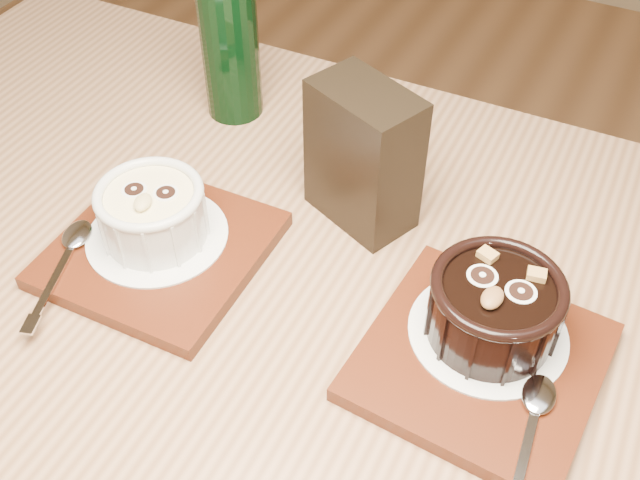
{
  "coord_description": "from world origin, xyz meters",
  "views": [
    {
      "loc": [
        0.05,
        -0.07,
        1.25
      ],
      "look_at": [
        -0.15,
        0.31,
        0.81
      ],
      "focal_mm": 42.0,
      "sensor_mm": 36.0,
      "label": 1
    }
  ],
  "objects_px": {
    "green_bottle": "(229,39)",
    "tray_right": "(480,361)",
    "table": "(289,396)",
    "ramekin_white": "(152,211)",
    "condiment_stand": "(363,156)",
    "tray_left": "(161,250)",
    "ramekin_dark": "(495,306)"
  },
  "relations": [
    {
      "from": "condiment_stand",
      "to": "green_bottle",
      "type": "relative_size",
      "value": 0.6
    },
    {
      "from": "table",
      "to": "ramekin_white",
      "type": "relative_size",
      "value": 12.51
    },
    {
      "from": "ramekin_white",
      "to": "ramekin_dark",
      "type": "relative_size",
      "value": 0.92
    },
    {
      "from": "ramekin_white",
      "to": "condiment_stand",
      "type": "height_order",
      "value": "condiment_stand"
    },
    {
      "from": "green_bottle",
      "to": "tray_left",
      "type": "bearing_deg",
      "value": -75.11
    },
    {
      "from": "table",
      "to": "condiment_stand",
      "type": "distance_m",
      "value": 0.23
    },
    {
      "from": "tray_right",
      "to": "condiment_stand",
      "type": "bearing_deg",
      "value": 143.15
    },
    {
      "from": "table",
      "to": "ramekin_white",
      "type": "height_order",
      "value": "ramekin_white"
    },
    {
      "from": "table",
      "to": "tray_right",
      "type": "height_order",
      "value": "tray_right"
    },
    {
      "from": "tray_right",
      "to": "green_bottle",
      "type": "bearing_deg",
      "value": 149.55
    },
    {
      "from": "table",
      "to": "green_bottle",
      "type": "relative_size",
      "value": 5.23
    },
    {
      "from": "green_bottle",
      "to": "tray_right",
      "type": "bearing_deg",
      "value": -30.45
    },
    {
      "from": "tray_left",
      "to": "table",
      "type": "bearing_deg",
      "value": -11.0
    },
    {
      "from": "tray_left",
      "to": "tray_right",
      "type": "relative_size",
      "value": 1.0
    },
    {
      "from": "ramekin_white",
      "to": "condiment_stand",
      "type": "distance_m",
      "value": 0.2
    },
    {
      "from": "ramekin_dark",
      "to": "green_bottle",
      "type": "xyz_separation_m",
      "value": [
        -0.36,
        0.19,
        0.04
      ]
    },
    {
      "from": "table",
      "to": "ramekin_white",
      "type": "xyz_separation_m",
      "value": [
        -0.16,
        0.04,
        0.14
      ]
    },
    {
      "from": "ramekin_white",
      "to": "ramekin_dark",
      "type": "bearing_deg",
      "value": -12.82
    },
    {
      "from": "tray_left",
      "to": "green_bottle",
      "type": "height_order",
      "value": "green_bottle"
    },
    {
      "from": "ramekin_dark",
      "to": "green_bottle",
      "type": "height_order",
      "value": "green_bottle"
    },
    {
      "from": "green_bottle",
      "to": "table",
      "type": "bearing_deg",
      "value": -50.95
    },
    {
      "from": "green_bottle",
      "to": "ramekin_dark",
      "type": "bearing_deg",
      "value": -27.7
    },
    {
      "from": "tray_right",
      "to": "ramekin_white",
      "type": "bearing_deg",
      "value": -178.55
    },
    {
      "from": "table",
      "to": "ramekin_dark",
      "type": "height_order",
      "value": "ramekin_dark"
    },
    {
      "from": "condiment_stand",
      "to": "ramekin_dark",
      "type": "bearing_deg",
      "value": -31.44
    },
    {
      "from": "table",
      "to": "condiment_stand",
      "type": "xyz_separation_m",
      "value": [
        -0.01,
        0.17,
        0.16
      ]
    },
    {
      "from": "tray_left",
      "to": "ramekin_white",
      "type": "bearing_deg",
      "value": 134.55
    },
    {
      "from": "ramekin_dark",
      "to": "tray_right",
      "type": "bearing_deg",
      "value": -79.09
    },
    {
      "from": "ramekin_dark",
      "to": "table",
      "type": "bearing_deg",
      "value": -151.63
    },
    {
      "from": "ramekin_white",
      "to": "tray_right",
      "type": "distance_m",
      "value": 0.31
    },
    {
      "from": "table",
      "to": "tray_left",
      "type": "relative_size",
      "value": 6.75
    },
    {
      "from": "table",
      "to": "tray_left",
      "type": "bearing_deg",
      "value": 169.0
    }
  ]
}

